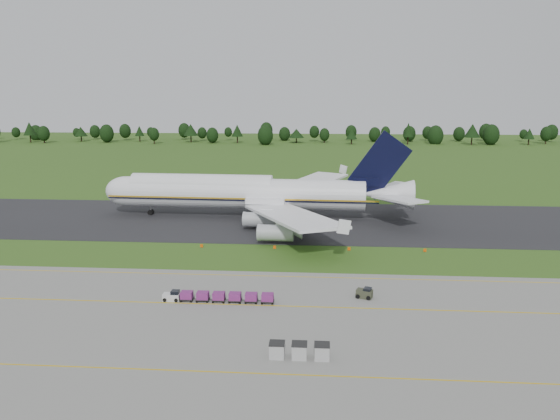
# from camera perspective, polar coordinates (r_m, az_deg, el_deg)

# --- Properties ---
(ground) EXTENTS (600.00, 600.00, 0.00)m
(ground) POSITION_cam_1_polar(r_m,az_deg,el_deg) (94.32, 0.79, -5.01)
(ground) COLOR #2E5118
(ground) RESTS_ON ground
(apron) EXTENTS (300.00, 52.00, 0.06)m
(apron) POSITION_cam_1_polar(r_m,az_deg,el_deg) (62.69, -1.10, -14.11)
(apron) COLOR slate
(apron) RESTS_ON ground
(taxiway) EXTENTS (300.00, 40.00, 0.08)m
(taxiway) POSITION_cam_1_polar(r_m,az_deg,el_deg) (121.33, 1.57, -1.12)
(taxiway) COLOR black
(taxiway) RESTS_ON ground
(apron_markings) EXTENTS (300.00, 30.20, 0.01)m
(apron_markings) POSITION_cam_1_polar(r_m,az_deg,el_deg) (69.02, -0.56, -11.52)
(apron_markings) COLOR #C9A30B
(apron_markings) RESTS_ON apron
(tree_line) EXTENTS (530.84, 23.94, 11.97)m
(tree_line) POSITION_cam_1_polar(r_m,az_deg,el_deg) (311.42, 1.49, 8.04)
(tree_line) COLOR black
(tree_line) RESTS_ON ground
(aircraft) EXTENTS (71.05, 69.45, 20.01)m
(aircraft) POSITION_cam_1_polar(r_m,az_deg,el_deg) (123.93, -3.31, 1.82)
(aircraft) COLOR white
(aircraft) RESTS_ON ground
(baggage_train) EXTENTS (15.20, 1.38, 1.33)m
(baggage_train) POSITION_cam_1_polar(r_m,az_deg,el_deg) (75.25, -6.62, -8.97)
(baggage_train) COLOR silver
(baggage_train) RESTS_ON apron
(utility_cart) EXTENTS (2.45, 1.93, 1.18)m
(utility_cart) POSITION_cam_1_polar(r_m,az_deg,el_deg) (76.99, 8.81, -8.65)
(utility_cart) COLOR #343827
(utility_cart) RESTS_ON apron
(uld_row) EXTENTS (6.47, 1.67, 1.65)m
(uld_row) POSITION_cam_1_polar(r_m,az_deg,el_deg) (59.99, 2.04, -14.47)
(uld_row) COLOR #A2A2A2
(uld_row) RESTS_ON apron
(edge_markers) EXTENTS (40.95, 0.30, 0.60)m
(edge_markers) POSITION_cam_1_polar(r_m,az_deg,el_deg) (99.21, 3.33, -4.00)
(edge_markers) COLOR #E24F07
(edge_markers) RESTS_ON ground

